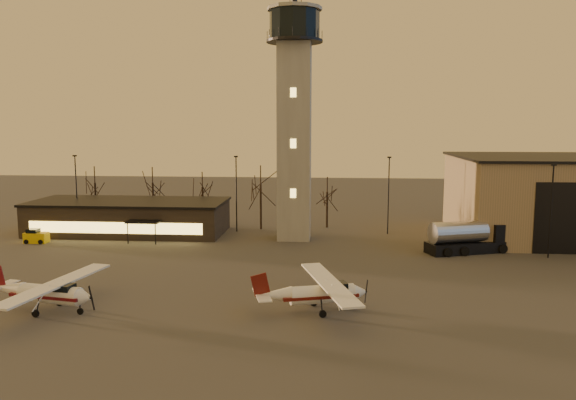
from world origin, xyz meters
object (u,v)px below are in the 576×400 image
(fuel_truck, at_px, (469,240))
(service_cart, at_px, (36,237))
(control_tower, at_px, (294,107))
(cessna_front, at_px, (324,297))
(terminal, at_px, (129,217))
(cessna_rear, at_px, (52,297))

(fuel_truck, relative_size, service_cart, 3.73)
(control_tower, height_order, fuel_truck, control_tower)
(cessna_front, distance_m, service_cart, 41.74)
(terminal, xyz_separation_m, fuel_truck, (42.02, -7.99, -0.74))
(control_tower, height_order, service_cart, control_tower)
(terminal, bearing_deg, fuel_truck, -10.77)
(cessna_front, relative_size, service_cart, 4.45)
(control_tower, bearing_deg, fuel_truck, -16.71)
(terminal, xyz_separation_m, cessna_rear, (5.44, -31.10, -1.01))
(terminal, distance_m, cessna_front, 39.31)
(fuel_truck, bearing_deg, cessna_front, -145.93)
(control_tower, distance_m, terminal, 26.24)
(control_tower, bearing_deg, terminal, 174.85)
(cessna_rear, bearing_deg, terminal, 110.02)
(fuel_truck, height_order, service_cart, fuel_truck)
(terminal, bearing_deg, service_cart, -142.36)
(control_tower, relative_size, cessna_rear, 2.67)
(control_tower, distance_m, cessna_front, 31.51)
(cessna_front, distance_m, fuel_truck, 26.50)
(terminal, distance_m, cessna_rear, 31.58)
(terminal, height_order, fuel_truck, terminal)
(terminal, height_order, cessna_rear, terminal)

